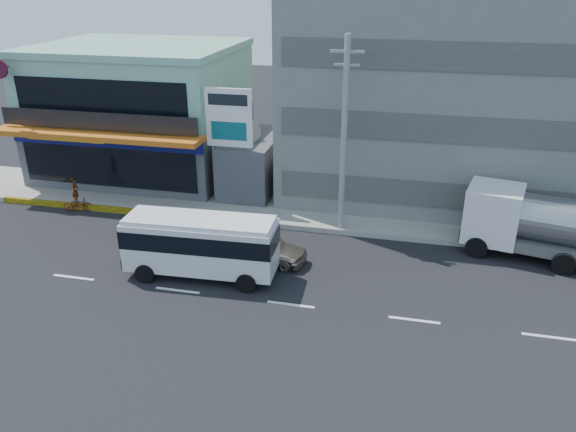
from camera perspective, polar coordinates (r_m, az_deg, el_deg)
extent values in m
plane|color=black|center=(24.83, -11.16, -7.43)|extent=(120.00, 120.00, 0.00)
cube|color=gray|center=(31.62, 4.04, 0.41)|extent=(70.00, 5.00, 0.30)
cube|color=#3F4044|center=(38.93, -14.15, 7.18)|extent=(12.00, 10.00, 4.00)
cube|color=#88C19F|center=(38.03, -14.76, 12.95)|extent=(12.00, 10.00, 4.00)
cube|color=#C36116|center=(33.51, -18.87, 7.79)|extent=(12.40, 1.80, 0.30)
cube|color=#0D115D|center=(34.27, -18.11, 7.27)|extent=(12.00, 0.12, 0.80)
cube|color=black|center=(34.72, -17.78, 4.91)|extent=(11.00, 0.06, 2.60)
cube|color=gray|center=(34.69, 14.31, 13.69)|extent=(16.00, 12.00, 14.00)
cube|color=#3F4044|center=(34.35, -3.50, 5.22)|extent=(3.00, 6.00, 3.50)
cylinder|color=slate|center=(32.89, -4.07, 7.69)|extent=(1.50, 1.50, 0.15)
cylinder|color=gray|center=(31.82, -7.59, 6.36)|extent=(0.16, 0.16, 6.50)
cylinder|color=gray|center=(31.20, -4.11, 6.16)|extent=(0.16, 0.16, 6.50)
cube|color=white|center=(30.94, -6.03, 9.88)|extent=(2.60, 0.18, 3.20)
cylinder|color=#999993|center=(27.89, 5.68, 7.71)|extent=(0.30, 0.30, 10.00)
cube|color=#999993|center=(27.03, 6.05, 16.29)|extent=(1.60, 0.12, 0.12)
cube|color=#999993|center=(27.12, 5.99, 15.03)|extent=(1.20, 0.10, 0.10)
cube|color=silver|center=(25.08, -8.84, -2.91)|extent=(6.76, 2.39, 2.19)
cube|color=black|center=(24.89, -8.91, -2.03)|extent=(6.81, 2.44, 0.81)
cube|color=silver|center=(24.57, -9.02, -0.43)|extent=(6.56, 2.19, 0.19)
cylinder|color=black|center=(25.55, -14.33, -5.68)|extent=(0.87, 0.30, 0.86)
cylinder|color=black|center=(27.22, -12.57, -3.57)|extent=(0.87, 0.30, 0.86)
cylinder|color=black|center=(24.11, -4.29, -6.82)|extent=(0.87, 0.30, 0.86)
cylinder|color=black|center=(25.88, -3.14, -4.49)|extent=(0.87, 0.30, 0.86)
imported|color=#BFAD92|center=(26.46, -2.29, -3.20)|extent=(4.18, 2.28, 1.35)
cube|color=silver|center=(28.77, 20.11, 0.28)|extent=(2.96, 2.96, 2.67)
cube|color=#595956|center=(29.15, 25.39, -2.66)|extent=(8.53, 4.04, 0.51)
cylinder|color=black|center=(28.28, 18.60, -3.02)|extent=(1.07, 0.53, 1.03)
cylinder|color=black|center=(30.43, 19.26, -1.18)|extent=(1.07, 0.53, 1.03)
cylinder|color=black|center=(28.24, 26.21, -4.38)|extent=(1.07, 0.53, 1.03)
cylinder|color=black|center=(30.38, 26.33, -2.44)|extent=(1.07, 0.53, 1.03)
imported|color=#560C10|center=(34.06, -20.60, 1.11)|extent=(1.66, 1.01, 0.82)
imported|color=#66594C|center=(33.76, -20.80, 2.43)|extent=(0.51, 0.64, 1.51)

